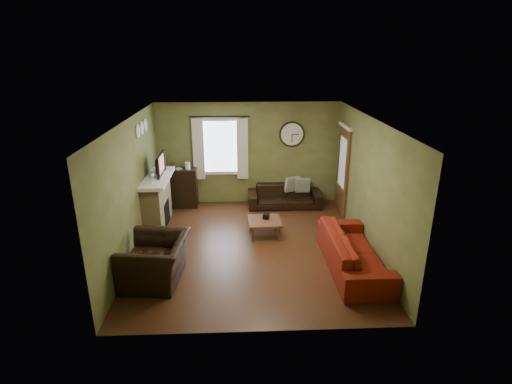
{
  "coord_description": "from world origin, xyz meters",
  "views": [
    {
      "loc": [
        -0.24,
        -7.31,
        3.83
      ],
      "look_at": [
        0.1,
        0.4,
        1.05
      ],
      "focal_mm": 28.0,
      "sensor_mm": 36.0,
      "label": 1
    }
  ],
  "objects_px": {
    "bookshelf": "(180,188)",
    "sofa_brown": "(285,196)",
    "sofa_red": "(353,251)",
    "coffee_table": "(264,228)",
    "armchair": "(156,260)"
  },
  "relations": [
    {
      "from": "sofa_red",
      "to": "armchair",
      "type": "distance_m",
      "value": 3.54
    },
    {
      "from": "sofa_red",
      "to": "coffee_table",
      "type": "height_order",
      "value": "sofa_red"
    },
    {
      "from": "coffee_table",
      "to": "bookshelf",
      "type": "bearing_deg",
      "value": 138.55
    },
    {
      "from": "armchair",
      "to": "coffee_table",
      "type": "distance_m",
      "value": 2.61
    },
    {
      "from": "sofa_red",
      "to": "bookshelf",
      "type": "bearing_deg",
      "value": 48.1
    },
    {
      "from": "bookshelf",
      "to": "sofa_brown",
      "type": "bearing_deg",
      "value": -1.76
    },
    {
      "from": "bookshelf",
      "to": "coffee_table",
      "type": "distance_m",
      "value": 2.71
    },
    {
      "from": "sofa_brown",
      "to": "sofa_red",
      "type": "bearing_deg",
      "value": -73.67
    },
    {
      "from": "bookshelf",
      "to": "sofa_brown",
      "type": "distance_m",
      "value": 2.66
    },
    {
      "from": "bookshelf",
      "to": "sofa_red",
      "type": "xyz_separation_m",
      "value": [
        3.56,
        -3.19,
        -0.16
      ]
    },
    {
      "from": "bookshelf",
      "to": "armchair",
      "type": "bearing_deg",
      "value": -89.55
    },
    {
      "from": "sofa_red",
      "to": "coffee_table",
      "type": "bearing_deg",
      "value": 47.52
    },
    {
      "from": "bookshelf",
      "to": "coffee_table",
      "type": "bearing_deg",
      "value": -41.45
    },
    {
      "from": "bookshelf",
      "to": "sofa_brown",
      "type": "xyz_separation_m",
      "value": [
        2.65,
        -0.08,
        -0.23
      ]
    },
    {
      "from": "bookshelf",
      "to": "coffee_table",
      "type": "height_order",
      "value": "bookshelf"
    }
  ]
}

